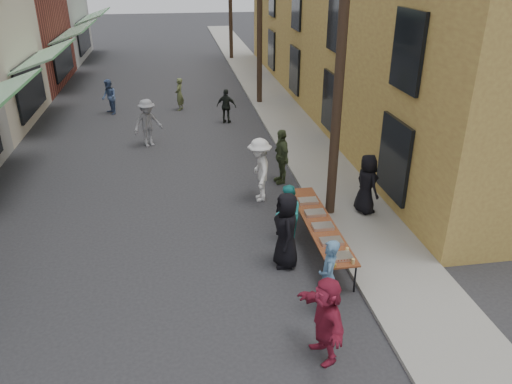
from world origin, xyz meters
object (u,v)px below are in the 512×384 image
object	(u,v)px
utility_pole_near	(341,53)
catering_tray_sausage	(340,257)
utility_pole_mid	(260,8)
server	(367,184)
serving_table	(319,223)
guest_front_a	(286,230)
guest_front_c	(288,214)

from	to	relation	value
utility_pole_near	catering_tray_sausage	xyz separation A→B (m)	(-0.82, -3.34, -3.71)
utility_pole_near	utility_pole_mid	xyz separation A→B (m)	(0.00, 12.00, 0.00)
server	serving_table	bearing A→B (deg)	116.34
utility_pole_mid	guest_front_a	size ratio (longest dim) A/B	4.85
utility_pole_near	server	size ratio (longest dim) A/B	5.26
utility_pole_near	guest_front_a	xyz separation A→B (m)	(-1.78, -2.27, -3.57)
utility_pole_near	catering_tray_sausage	bearing A→B (deg)	-103.77
catering_tray_sausage	guest_front_c	bearing A→B (deg)	107.81
utility_pole_mid	guest_front_c	world-z (taller)	utility_pole_mid
guest_front_c	server	distance (m)	2.69
utility_pole_mid	serving_table	xyz separation A→B (m)	(-0.82, -13.69, -3.79)
serving_table	guest_front_a	size ratio (longest dim) A/B	2.16
guest_front_a	catering_tray_sausage	bearing A→B (deg)	43.63
utility_pole_mid	catering_tray_sausage	bearing A→B (deg)	-93.05
utility_pole_near	guest_front_c	distance (m)	4.20
guest_front_a	guest_front_c	world-z (taller)	guest_front_a
catering_tray_sausage	guest_front_c	world-z (taller)	guest_front_c
server	utility_pole_mid	bearing A→B (deg)	-10.00
utility_pole_near	guest_front_a	distance (m)	4.59
utility_pole_mid	utility_pole_near	bearing A→B (deg)	-90.00
serving_table	guest_front_a	xyz separation A→B (m)	(-0.96, -0.58, 0.21)
utility_pole_mid	server	xyz separation A→B (m)	(0.97, -12.14, -3.54)
guest_front_c	server	bearing A→B (deg)	107.94
catering_tray_sausage	guest_front_a	world-z (taller)	guest_front_a
serving_table	catering_tray_sausage	bearing A→B (deg)	-90.00
guest_front_c	serving_table	bearing A→B (deg)	49.75
utility_pole_near	serving_table	size ratio (longest dim) A/B	2.25
catering_tray_sausage	server	world-z (taller)	server
serving_table	catering_tray_sausage	distance (m)	1.65
utility_pole_mid	guest_front_a	world-z (taller)	utility_pole_mid
catering_tray_sausage	server	bearing A→B (deg)	60.82
utility_pole_near	utility_pole_mid	bearing A→B (deg)	90.00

